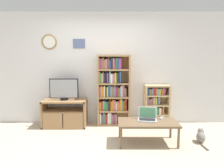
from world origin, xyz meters
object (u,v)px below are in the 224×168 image
object	(u,v)px
tv_stand	(66,113)
bookshelf_short	(156,105)
television	(65,89)
coffee_table	(148,124)
bookshelf_tall	(113,90)
laptop	(148,117)
remote_near_laptop	(162,118)
cat	(202,136)

from	to	relation	value
tv_stand	bookshelf_short	xyz separation A→B (m)	(2.09, 0.15, 0.15)
tv_stand	bookshelf_short	world-z (taller)	bookshelf_short
television	coffee_table	bearing A→B (deg)	-29.22
bookshelf_tall	television	bearing A→B (deg)	-172.54
laptop	tv_stand	bearing A→B (deg)	163.47
television	remote_near_laptop	size ratio (longest dim) A/B	4.05
coffee_table	laptop	distance (m)	0.13
bookshelf_short	cat	distance (m)	1.30
bookshelf_short	laptop	bearing A→B (deg)	-109.32
tv_stand	bookshelf_short	size ratio (longest dim) A/B	1.04
bookshelf_tall	coffee_table	size ratio (longest dim) A/B	1.50
tv_stand	television	size ratio (longest dim) A/B	1.52
coffee_table	cat	world-z (taller)	coffee_table
coffee_table	cat	size ratio (longest dim) A/B	2.05
bookshelf_short	laptop	size ratio (longest dim) A/B	2.45
tv_stand	cat	size ratio (longest dim) A/B	1.85
laptop	cat	bearing A→B (deg)	7.10
bookshelf_short	remote_near_laptop	distance (m)	0.93
remote_near_laptop	cat	distance (m)	0.78
tv_stand	television	distance (m)	0.54
laptop	remote_near_laptop	size ratio (longest dim) A/B	2.40
bookshelf_short	cat	size ratio (longest dim) A/B	1.77
coffee_table	cat	distance (m)	1.03
bookshelf_tall	cat	bearing A→B (deg)	-33.16
tv_stand	bookshelf_short	bearing A→B (deg)	4.18
bookshelf_short	remote_near_laptop	world-z (taller)	bookshelf_short
television	coffee_table	distance (m)	2.04
cat	remote_near_laptop	bearing A→B (deg)	-174.79
laptop	remote_near_laptop	distance (m)	0.31
laptop	remote_near_laptop	xyz separation A→B (m)	(0.29, 0.10, -0.05)
television	bookshelf_tall	xyz separation A→B (m)	(1.08, 0.14, -0.05)
cat	laptop	bearing A→B (deg)	-165.29
bookshelf_short	coffee_table	xyz separation A→B (m)	(-0.37, -1.12, -0.09)
coffee_table	cat	xyz separation A→B (m)	(1.00, 0.03, -0.26)
cat	television	bearing A→B (deg)	179.01
television	tv_stand	bearing A→B (deg)	-30.97
television	remote_near_laptop	distance (m)	2.21
television	remote_near_laptop	bearing A→B (deg)	-20.92
remote_near_laptop	bookshelf_short	bearing A→B (deg)	-61.08
bookshelf_tall	laptop	world-z (taller)	bookshelf_tall
bookshelf_short	coffee_table	distance (m)	1.18
tv_stand	laptop	size ratio (longest dim) A/B	2.56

